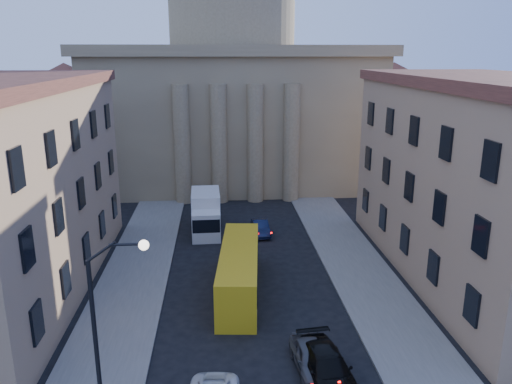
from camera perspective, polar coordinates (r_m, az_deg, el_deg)
sidewalk_left at (r=34.07m, az=-15.11°, el=-13.17°), size 5.00×60.00×0.15m
sidewalk_right at (r=35.09m, az=14.01°, el=-12.20°), size 5.00×60.00×0.15m
church at (r=66.97m, az=-2.65°, el=11.92°), size 68.02×28.76×36.60m
building_right at (r=39.39m, az=24.73°, el=1.32°), size 11.60×26.60×14.70m
street_lamp at (r=22.72m, az=-16.74°, el=-13.75°), size 2.62×0.44×8.83m
car_right_mid at (r=27.00m, az=8.17°, el=-19.30°), size 2.84×5.67×1.58m
car_right_far at (r=27.74m, az=6.35°, el=-18.32°), size 2.07×4.44×1.47m
car_right_distant at (r=46.06m, az=0.53°, el=-4.08°), size 1.66×4.03×1.30m
city_bus at (r=35.00m, az=-1.92°, el=-8.85°), size 3.48×11.30×3.13m
box_truck at (r=46.75m, az=-5.75°, el=-2.49°), size 2.75×6.64×3.61m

